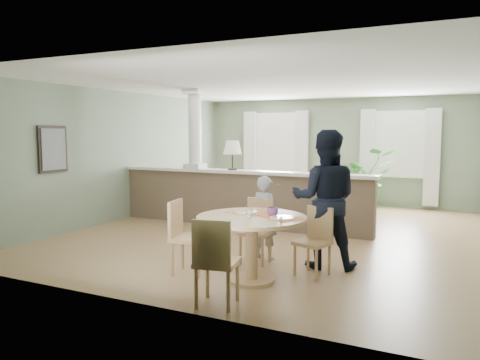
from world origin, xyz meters
The scene contains 12 objects.
ground centered at (0.00, 0.00, 0.00)m, with size 8.00×8.00×0.00m, color tan.
room_shell centered at (-0.03, 0.63, 1.81)m, with size 7.02×8.02×2.71m.
pony_wall centered at (-0.99, 0.20, 0.71)m, with size 5.32×0.38×2.70m.
sofa centered at (-0.07, 1.67, 0.41)m, with size 2.80×1.10×0.82m, color #9A7054.
houseplant centered at (0.93, 3.20, 0.74)m, with size 1.33×1.15×1.47m, color #326C2B.
dining_table centered at (0.72, -2.79, 0.66)m, with size 1.36×1.36×0.93m.
chair_far_boy centered at (0.41, -1.92, 0.50)m, with size 0.43×0.43×0.90m.
chair_far_man centered at (1.34, -2.15, 0.49)m, with size 0.49×0.49×0.88m.
chair_near centered at (0.72, -3.74, 0.53)m, with size 0.51×0.51×0.96m.
chair_side centered at (-0.23, -2.85, 0.53)m, with size 0.51×0.51×0.96m.
child_person centered at (0.45, -1.74, 0.61)m, with size 0.45×0.29×1.22m, color #9C9CA1.
man_person centered at (1.35, -1.77, 0.94)m, with size 0.92×0.71×1.89m, color black.
Camera 1 is at (3.05, -7.95, 1.86)m, focal length 35.00 mm.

